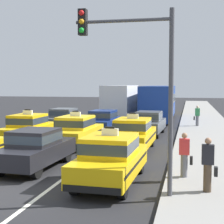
% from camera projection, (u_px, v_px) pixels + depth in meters
% --- Properties ---
extents(ground_plane, '(160.00, 160.00, 0.00)m').
position_uv_depth(ground_plane, '(0.00, 188.00, 11.42)').
color(ground_plane, '#232326').
extents(lane_stripe_left_center, '(0.14, 80.00, 0.01)m').
position_uv_depth(lane_stripe_left_center, '(102.00, 122.00, 31.23)').
color(lane_stripe_left_center, silver).
rests_on(lane_stripe_left_center, ground).
extents(lane_stripe_center_right, '(0.14, 80.00, 0.01)m').
position_uv_depth(lane_stripe_center_right, '(138.00, 123.00, 30.54)').
color(lane_stripe_center_right, silver).
rests_on(lane_stripe_center_right, ground).
extents(sidewalk_curb, '(4.00, 90.00, 0.15)m').
position_uv_depth(sidewalk_curb, '(207.00, 132.00, 24.46)').
color(sidewalk_curb, gray).
rests_on(sidewalk_curb, ground).
extents(taxi_left_second, '(1.83, 4.57, 1.96)m').
position_uv_depth(taxi_left_second, '(29.00, 128.00, 20.16)').
color(taxi_left_second, black).
rests_on(taxi_left_second, ground).
extents(sedan_left_third, '(1.86, 4.34, 1.58)m').
position_uv_depth(sedan_left_third, '(64.00, 118.00, 26.21)').
color(sedan_left_third, black).
rests_on(sedan_left_third, ground).
extents(sedan_center_nearest, '(1.94, 4.37, 1.58)m').
position_uv_depth(sedan_center_nearest, '(36.00, 148.00, 14.04)').
color(sedan_center_nearest, black).
rests_on(sedan_center_nearest, ground).
extents(taxi_center_second, '(1.94, 4.61, 1.96)m').
position_uv_depth(taxi_center_second, '(76.00, 130.00, 19.04)').
color(taxi_center_second, black).
rests_on(taxi_center_second, ground).
extents(sedan_center_third, '(1.98, 4.38, 1.58)m').
position_uv_depth(sedan_center_third, '(103.00, 121.00, 24.35)').
color(sedan_center_third, black).
rests_on(sedan_center_third, ground).
extents(box_truck_center_fourth, '(2.47, 7.03, 3.27)m').
position_uv_depth(box_truck_center_fourth, '(122.00, 102.00, 31.37)').
color(box_truck_center_fourth, black).
rests_on(box_truck_center_fourth, ground).
extents(taxi_right_nearest, '(1.93, 4.61, 1.96)m').
position_uv_depth(taxi_right_nearest, '(111.00, 158.00, 11.94)').
color(taxi_right_nearest, black).
rests_on(taxi_right_nearest, ground).
extents(taxi_right_second, '(1.90, 4.59, 1.96)m').
position_uv_depth(taxi_right_second, '(133.00, 134.00, 17.72)').
color(taxi_right_second, black).
rests_on(taxi_right_second, ground).
extents(sedan_right_third, '(1.97, 4.38, 1.58)m').
position_uv_depth(sedan_right_third, '(149.00, 122.00, 23.36)').
color(sedan_right_third, black).
rests_on(sedan_right_third, ground).
extents(bus_right_fourth, '(2.59, 11.22, 3.22)m').
position_uv_depth(bus_right_fourth, '(159.00, 101.00, 32.42)').
color(bus_right_fourth, black).
rests_on(bus_right_fourth, ground).
extents(taxi_right_fifth, '(1.88, 4.58, 1.96)m').
position_uv_depth(taxi_right_fifth, '(166.00, 105.00, 41.79)').
color(taxi_right_fifth, black).
rests_on(taxi_right_fifth, ground).
extents(pedestrian_near_crosswalk, '(0.47, 0.24, 1.64)m').
position_uv_depth(pedestrian_near_crosswalk, '(208.00, 165.00, 10.51)').
color(pedestrian_near_crosswalk, '#473828').
rests_on(pedestrian_near_crosswalk, sidewalk_curb).
extents(pedestrian_mid_block, '(0.47, 0.24, 1.58)m').
position_uv_depth(pedestrian_mid_block, '(197.00, 116.00, 27.27)').
color(pedestrian_mid_block, slate).
rests_on(pedestrian_mid_block, sidewalk_curb).
extents(pedestrian_by_storefront, '(0.47, 0.24, 1.55)m').
position_uv_depth(pedestrian_by_storefront, '(185.00, 155.00, 12.20)').
color(pedestrian_by_storefront, slate).
rests_on(pedestrian_by_storefront, sidewalk_curb).
extents(traffic_light_pole, '(2.87, 0.33, 5.58)m').
position_uv_depth(traffic_light_pole, '(137.00, 69.00, 10.11)').
color(traffic_light_pole, '#47474C').
rests_on(traffic_light_pole, ground).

